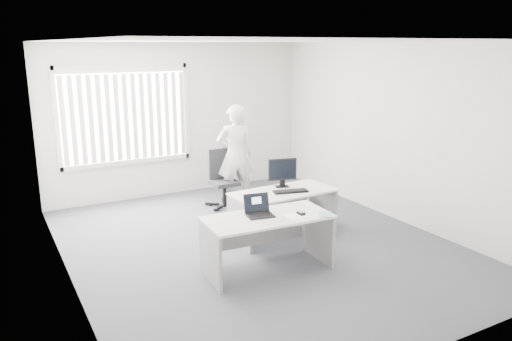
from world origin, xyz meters
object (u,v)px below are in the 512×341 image
office_chair (224,189)px  monitor (282,173)px  person (235,155)px  laptop (260,206)px  desk_near (268,231)px  desk_far (283,204)px

office_chair → monitor: bearing=-78.6°
person → laptop: (-0.94, -2.54, -0.05)m
desk_near → office_chair: bearing=79.7°
desk_near → desk_far: size_ratio=1.04×
person → desk_far: bearing=100.5°
desk_near → monitor: (0.89, 1.08, 0.39)m
laptop → monitor: (0.96, 1.03, 0.07)m
person → office_chair: bearing=13.5°
office_chair → laptop: (-0.71, -2.54, 0.53)m
desk_near → monitor: size_ratio=3.70×
laptop → desk_near: bearing=-21.6°
desk_near → person: person is taller
laptop → monitor: monitor is taller
office_chair → laptop: 2.68m
person → laptop: size_ratio=5.49×
laptop → person: bearing=79.4°
desk_near → person: (0.86, 2.59, 0.37)m
desk_near → monitor: bearing=54.0°
laptop → monitor: 1.41m
person → laptop: 2.71m
laptop → monitor: size_ratio=0.75×
desk_far → monitor: 0.47m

